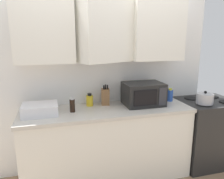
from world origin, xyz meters
TOP-DOWN VIEW (x-y plane):
  - wall_back_with_cabinets at (-0.00, -0.07)m, footprint 2.90×0.55m
  - counter_run at (0.00, -0.30)m, footprint 2.03×0.63m
  - stove_range at (1.40, -0.32)m, footprint 0.76×0.64m
  - kettle at (1.23, -0.46)m, footprint 0.21×0.21m
  - microwave at (0.48, -0.26)m, footprint 0.48×0.37m
  - dish_rack at (-0.76, -0.30)m, footprint 0.38×0.30m
  - knife_block at (0.02, -0.12)m, footprint 0.12×0.14m
  - bottle_soy_dark at (-0.41, -0.30)m, footprint 0.06×0.06m
  - bottle_blue_cleaner at (0.89, -0.20)m, footprint 0.08×0.08m
  - bottle_yellow_mustard at (-0.18, -0.13)m, footprint 0.08×0.08m

SIDE VIEW (x-z plane):
  - counter_run at x=0.00m, z-range 0.00..0.90m
  - stove_range at x=1.40m, z-range 0.00..0.91m
  - dish_rack at x=-0.76m, z-range 0.90..1.02m
  - bottle_yellow_mustard at x=-0.18m, z-range 0.89..1.05m
  - bottle_soy_dark at x=-0.41m, z-range 0.89..1.06m
  - kettle at x=1.23m, z-range 0.89..1.06m
  - bottle_blue_cleaner at x=0.89m, z-range 0.89..1.07m
  - knife_block at x=0.02m, z-range 0.87..1.13m
  - microwave at x=0.48m, z-range 0.90..1.18m
  - wall_back_with_cabinets at x=0.00m, z-range 0.27..2.87m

